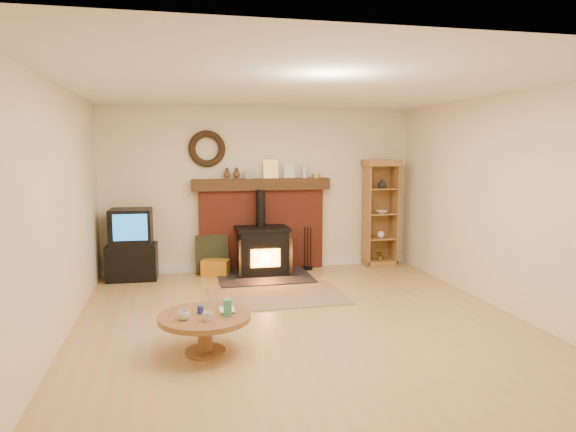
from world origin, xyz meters
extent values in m
plane|color=tan|center=(0.00, 0.00, 0.00)|extent=(5.50, 5.50, 0.00)
cube|color=beige|center=(0.00, 2.75, 1.30)|extent=(5.00, 0.02, 2.60)
cube|color=beige|center=(0.00, -2.75, 1.30)|extent=(5.00, 0.02, 2.60)
cube|color=beige|center=(-2.50, 0.00, 1.30)|extent=(0.02, 5.50, 2.60)
cube|color=beige|center=(2.50, 0.00, 1.30)|extent=(0.02, 5.50, 2.60)
cube|color=white|center=(0.00, 0.00, 2.60)|extent=(5.00, 5.50, 0.02)
cube|color=white|center=(0.00, 2.73, 0.06)|extent=(5.00, 0.04, 0.12)
torus|color=black|center=(-0.85, 2.69, 1.95)|extent=(0.57, 0.11, 0.57)
cube|color=maroon|center=(0.00, 2.67, 0.65)|extent=(2.00, 0.15, 1.30)
cube|color=#342010|center=(0.00, 2.64, 1.39)|extent=(2.20, 0.22, 0.18)
cube|color=#999999|center=(-0.20, 2.65, 1.55)|extent=(0.13, 0.05, 0.14)
cube|color=gold|center=(0.15, 2.67, 1.63)|extent=(0.24, 0.06, 0.30)
cube|color=white|center=(0.45, 2.67, 1.59)|extent=(0.18, 0.05, 0.22)
cylinder|color=white|center=(0.70, 2.65, 1.59)|extent=(0.08, 0.08, 0.22)
cylinder|color=gold|center=(0.90, 2.65, 1.51)|extent=(0.14, 0.14, 0.07)
cube|color=black|center=(-0.05, 2.10, 0.01)|extent=(1.40, 1.00, 0.03)
cube|color=black|center=(-0.05, 2.30, 0.37)|extent=(0.73, 0.52, 0.68)
cube|color=black|center=(-0.05, 2.30, 0.73)|extent=(0.81, 0.58, 0.04)
cylinder|color=black|center=(-0.05, 2.45, 1.03)|extent=(0.14, 0.14, 0.56)
cube|color=orange|center=(-0.05, 2.03, 0.32)|extent=(0.44, 0.02, 0.27)
cube|color=black|center=(-0.39, 2.09, 0.34)|extent=(0.17, 0.23, 0.55)
cube|color=black|center=(0.28, 2.09, 0.34)|extent=(0.17, 0.23, 0.55)
cube|color=brown|center=(-0.07, 1.13, 0.01)|extent=(1.79, 1.24, 0.01)
cube|color=black|center=(-2.01, 2.47, 0.27)|extent=(0.75, 0.53, 0.53)
cube|color=black|center=(-2.01, 2.47, 0.80)|extent=(0.62, 0.53, 0.53)
cube|color=#1766B6|center=(-2.00, 2.21, 0.83)|extent=(0.48, 0.03, 0.38)
cube|color=brown|center=(1.97, 2.53, 0.05)|extent=(0.51, 0.37, 0.10)
cube|color=brown|center=(1.97, 2.71, 0.86)|extent=(0.51, 0.02, 1.62)
cube|color=brown|center=(1.73, 2.53, 0.86)|extent=(0.02, 0.37, 1.62)
cube|color=brown|center=(2.22, 2.53, 0.86)|extent=(0.02, 0.37, 1.62)
cube|color=brown|center=(1.97, 2.53, 1.72)|extent=(0.57, 0.41, 0.10)
cube|color=brown|center=(1.97, 2.53, 0.46)|extent=(0.47, 0.33, 0.02)
cube|color=brown|center=(1.97, 2.53, 0.88)|extent=(0.47, 0.33, 0.02)
cube|color=brown|center=(1.97, 2.53, 1.30)|extent=(0.47, 0.33, 0.02)
imported|color=white|center=(1.97, 2.48, 1.39)|extent=(0.15, 0.15, 0.16)
imported|color=white|center=(1.97, 2.48, 0.91)|extent=(0.20, 0.20, 0.05)
sphere|color=white|center=(1.97, 2.48, 0.53)|extent=(0.12, 0.12, 0.12)
imported|color=#3C9373|center=(1.97, 2.48, 0.20)|extent=(0.18, 0.15, 0.19)
cube|color=yellow|center=(-0.77, 2.40, 0.13)|extent=(0.47, 0.37, 0.25)
cube|color=black|center=(-0.81, 2.55, 0.31)|extent=(0.51, 0.14, 0.61)
cylinder|color=black|center=(0.72, 2.50, 0.02)|extent=(0.16, 0.16, 0.04)
cylinder|color=black|center=(0.67, 2.50, 0.35)|extent=(0.02, 0.02, 0.70)
cylinder|color=black|center=(0.72, 2.50, 0.35)|extent=(0.02, 0.02, 0.70)
cylinder|color=black|center=(0.77, 2.50, 0.35)|extent=(0.02, 0.02, 0.70)
cylinder|color=brown|center=(-1.11, -0.62, 0.01)|extent=(0.39, 0.39, 0.03)
cylinder|color=brown|center=(-1.11, -0.62, 0.18)|extent=(0.14, 0.14, 0.30)
cylinder|color=brown|center=(-1.11, -0.62, 0.35)|extent=(0.88, 0.88, 0.05)
imported|color=white|center=(-1.30, -0.73, 0.42)|extent=(0.11, 0.11, 0.09)
imported|color=white|center=(-1.09, -0.80, 0.42)|extent=(0.09, 0.09, 0.08)
imported|color=#4C331E|center=(-0.97, -0.56, 0.39)|extent=(0.15, 0.20, 0.02)
cylinder|color=navy|center=(-1.15, -0.57, 0.41)|extent=(0.06, 0.06, 0.07)
cube|color=#3C9373|center=(-0.90, -0.70, 0.46)|extent=(0.07, 0.07, 0.16)
camera|label=1|loc=(-1.35, -5.40, 1.94)|focal=32.00mm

